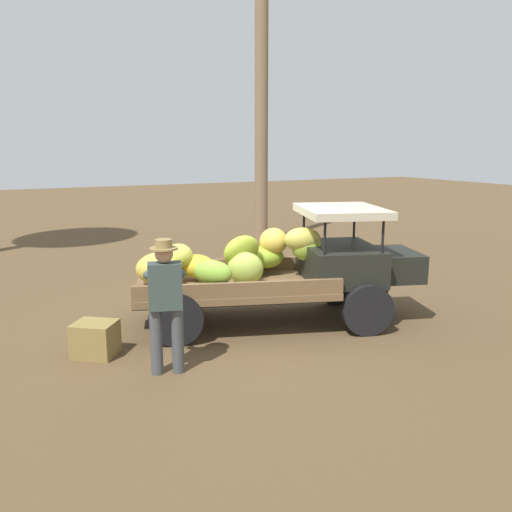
{
  "coord_description": "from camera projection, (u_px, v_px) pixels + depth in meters",
  "views": [
    {
      "loc": [
        -3.34,
        -7.47,
        2.77
      ],
      "look_at": [
        0.26,
        -0.23,
        1.09
      ],
      "focal_mm": 37.41,
      "sensor_mm": 36.0,
      "label": 1
    }
  ],
  "objects": [
    {
      "name": "wooden_crate",
      "position": [
        95.0,
        339.0,
        7.13
      ],
      "size": [
        0.7,
        0.69,
        0.46
      ],
      "primitive_type": "cube",
      "rotation": [
        0.0,
        0.0,
        2.5
      ],
      "color": "olive",
      "rests_on": "ground"
    },
    {
      "name": "ground_plane",
      "position": [
        235.0,
        321.0,
        8.57
      ],
      "size": [
        60.0,
        60.0,
        0.0
      ],
      "primitive_type": "plane",
      "color": "brown"
    },
    {
      "name": "farmer",
      "position": [
        166.0,
        298.0,
        6.44
      ],
      "size": [
        0.54,
        0.5,
        1.69
      ],
      "rotation": [
        0.0,
        0.0,
        1.3
      ],
      "color": "#424649",
      "rests_on": "ground"
    },
    {
      "name": "truck",
      "position": [
        281.0,
        267.0,
        8.4
      ],
      "size": [
        4.66,
        2.81,
        1.82
      ],
      "rotation": [
        0.0,
        0.0,
        -0.31
      ],
      "color": "black",
      "rests_on": "ground"
    }
  ]
}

